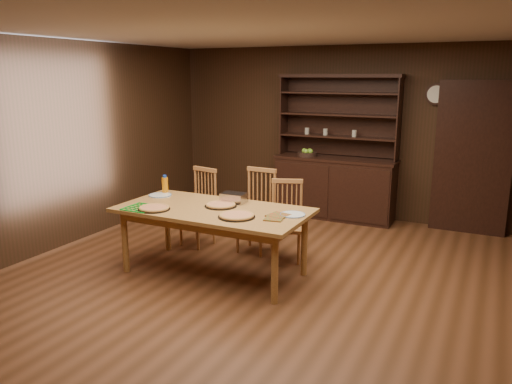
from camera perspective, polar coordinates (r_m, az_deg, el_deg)
The scene contains 20 objects.
floor at distance 5.46m, azimuth -0.06°, elevation -10.10°, with size 6.00×6.00×0.00m, color brown.
room_shell at distance 5.05m, azimuth -0.06°, elevation 6.58°, with size 6.00×6.00×6.00m.
china_hutch at distance 7.74m, azimuth 9.02°, elevation 1.40°, with size 1.84×0.52×2.17m.
doorway at distance 7.48m, azimuth 23.53°, elevation 3.59°, with size 1.00×0.18×2.10m, color black.
wall_clock at distance 7.51m, azimuth 19.91°, elevation 10.47°, with size 0.30×0.05×0.30m.
dining_table at distance 5.46m, azimuth -4.91°, elevation -2.61°, with size 2.08×1.04×0.75m.
chair_left at distance 6.50m, azimuth -6.34°, elevation -1.40°, with size 0.48×0.46×1.00m.
chair_center at distance 6.22m, azimuth 0.23°, elevation -1.78°, with size 0.44×0.42×1.04m.
chair_right at distance 5.95m, azimuth 3.52°, elevation -2.95°, with size 0.50×0.49×0.96m.
pizza_left at distance 5.47m, azimuth -11.57°, elevation -1.82°, with size 0.34×0.34×0.04m.
pizza_right at distance 5.08m, azimuth -2.23°, elevation -2.72°, with size 0.38×0.38×0.04m.
pizza_center at distance 5.51m, azimuth -4.05°, elevation -1.48°, with size 0.36×0.36×0.04m.
cooling_rack at distance 5.56m, azimuth -12.97°, elevation -1.75°, with size 0.32×0.32×0.01m, color #0B9B22, non-canonical shape.
plate_left at distance 6.08m, azimuth -10.90°, elevation -0.36°, with size 0.27×0.27×0.02m.
plate_right at distance 5.16m, azimuth 4.19°, elevation -2.59°, with size 0.27×0.27×0.02m.
foil_dish at distance 5.66m, azimuth -2.55°, elevation -0.66°, with size 0.27×0.20×0.11m, color silver.
juice_bottle at distance 6.17m, azimuth -10.36°, elevation 0.79°, with size 0.07×0.07×0.23m.
pot_holder_a at distance 5.01m, azimuth 2.07°, elevation -3.07°, with size 0.18×0.18×0.01m, color #AF1F14.
pot_holder_b at distance 5.13m, azimuth 2.59°, elevation -2.69°, with size 0.20×0.20×0.02m, color #AF1F14.
fruit_bowl at distance 7.75m, azimuth 5.88°, elevation 4.41°, with size 0.30×0.30×0.12m.
Camera 1 is at (2.22, -4.49, 2.17)m, focal length 35.00 mm.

